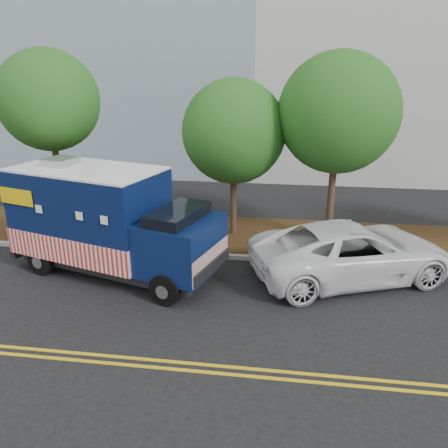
# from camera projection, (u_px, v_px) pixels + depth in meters

# --- Properties ---
(ground) EXTENTS (120.00, 120.00, 0.00)m
(ground) POSITION_uv_depth(u_px,v_px,m) (163.00, 272.00, 14.34)
(ground) COLOR black
(ground) RESTS_ON ground
(curb) EXTENTS (120.00, 0.18, 0.15)m
(curb) POSITION_uv_depth(u_px,v_px,m) (174.00, 253.00, 15.61)
(curb) COLOR #9E9E99
(curb) RESTS_ON ground
(mulch_strip) EXTENTS (120.00, 4.00, 0.15)m
(mulch_strip) POSITION_uv_depth(u_px,v_px,m) (186.00, 232.00, 17.57)
(mulch_strip) COLOR #331C0E
(mulch_strip) RESTS_ON ground
(centerline_near) EXTENTS (120.00, 0.10, 0.01)m
(centerline_near) POSITION_uv_depth(u_px,v_px,m) (112.00, 356.00, 10.19)
(centerline_near) COLOR gold
(centerline_near) RESTS_ON ground
(centerline_far) EXTENTS (120.00, 0.10, 0.01)m
(centerline_far) POSITION_uv_depth(u_px,v_px,m) (108.00, 363.00, 9.96)
(centerline_far) COLOR gold
(centerline_far) RESTS_ON ground
(tree_a) EXTENTS (3.85, 3.85, 7.08)m
(tree_a) POSITION_uv_depth(u_px,v_px,m) (49.00, 101.00, 16.69)
(tree_a) COLOR #38281C
(tree_a) RESTS_ON ground
(tree_b) EXTENTS (3.83, 3.83, 6.03)m
(tree_b) POSITION_uv_depth(u_px,v_px,m) (234.00, 132.00, 16.01)
(tree_b) COLOR #38281C
(tree_b) RESTS_ON ground
(tree_c) EXTENTS (4.21, 4.21, 6.96)m
(tree_c) POSITION_uv_depth(u_px,v_px,m) (338.00, 113.00, 15.18)
(tree_c) COLOR #38281C
(tree_c) RESTS_ON ground
(sign_post) EXTENTS (0.06, 0.06, 2.40)m
(sign_post) POSITION_uv_depth(u_px,v_px,m) (133.00, 218.00, 15.84)
(sign_post) COLOR #473828
(sign_post) RESTS_ON ground
(food_truck) EXTENTS (7.29, 4.33, 3.63)m
(food_truck) POSITION_uv_depth(u_px,v_px,m) (106.00, 224.00, 13.96)
(food_truck) COLOR black
(food_truck) RESTS_ON ground
(white_car) EXTENTS (7.04, 5.07, 1.78)m
(white_car) POSITION_uv_depth(u_px,v_px,m) (352.00, 251.00, 13.75)
(white_car) COLOR silver
(white_car) RESTS_ON ground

